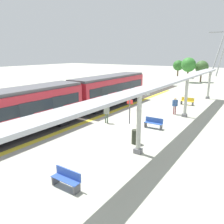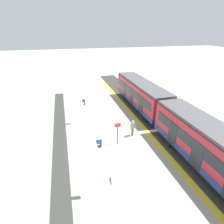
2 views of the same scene
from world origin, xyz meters
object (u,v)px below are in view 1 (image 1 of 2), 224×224
Objects in this scene: train_near_carriage at (15,112)px; bench_mid_platform at (187,101)px; canopy_pillar_third at (186,97)px; canopy_pillar_fourth at (209,84)px; canopy_pillar_second at (139,123)px; passenger_by_the_benches at (175,104)px; bench_near_end at (154,123)px; trash_bin at (135,137)px; passenger_waiting_near_edge at (107,111)px; bench_far_end at (67,179)px; train_far_carriage at (110,90)px; platform_info_sign at (130,109)px.

train_near_carriage is 7.66× the size of bench_mid_platform.
canopy_pillar_fourth is at bearing 90.00° from canopy_pillar_third.
passenger_by_the_benches is at bearing 96.26° from canopy_pillar_second.
canopy_pillar_third is 2.49× the size of bench_mid_platform.
train_near_carriage is 10.62m from bench_near_end.
canopy_pillar_third is 10.67m from canopy_pillar_fourth.
trash_bin is at bearing 24.12° from train_near_carriage.
train_near_carriage is 6.97× the size of passenger_waiting_near_edge.
train_near_carriage is 24.40m from canopy_pillar_fourth.
trash_bin is at bearing -88.37° from bench_mid_platform.
bench_far_end is at bearing -19.96° from train_near_carriage.
train_far_carriage is 7.38m from platform_info_sign.
passenger_by_the_benches is (7.61, 12.49, -0.77)m from train_near_carriage.
canopy_pillar_third reaches higher than passenger_waiting_near_edge.
bench_far_end is at bearing -92.29° from canopy_pillar_fourth.
bench_near_end is 5.24m from passenger_by_the_benches.
canopy_pillar_fourth is 25.65m from bench_far_end.
canopy_pillar_third and canopy_pillar_fourth have the same top height.
canopy_pillar_second reaches higher than bench_mid_platform.
bench_near_end is 0.90× the size of passenger_waiting_near_edge.
passenger_waiting_near_edge is at bearing -153.54° from platform_info_sign.
train_far_carriage is 11.82m from trash_bin.
passenger_by_the_benches is at bearing 67.11° from platform_info_sign.
bench_near_end is at bearing 43.76° from train_near_carriage.
passenger_waiting_near_edge is (-1.80, -0.89, -0.28)m from platform_info_sign.
bench_far_end is at bearing -89.64° from passenger_by_the_benches.
train_far_carriage is 13.69m from canopy_pillar_fourth.
canopy_pillar_fourth is 2.51× the size of bench_far_end.
canopy_pillar_fourth reaches higher than train_far_carriage.
canopy_pillar_fourth is 1.72× the size of platform_info_sign.
bench_mid_platform is at bearing 94.69° from canopy_pillar_second.
canopy_pillar_fourth reaches higher than passenger_waiting_near_edge.
canopy_pillar_second is at bearing -83.74° from passenger_by_the_benches.
bench_far_end is 6.33m from trash_bin.
train_near_carriage is at bearing -119.57° from passenger_waiting_near_edge.
bench_near_end is 3.77m from trash_bin.
bench_mid_platform is at bearing 90.69° from bench_near_end.
train_near_carriage is 7.72× the size of bench_near_end.
canopy_pillar_second is 2.51× the size of bench_far_end.
passenger_by_the_benches is (-0.10, 15.29, 0.61)m from bench_far_end.
passenger_waiting_near_edge is 0.99× the size of passenger_by_the_benches.
platform_info_sign is at bearing 123.98° from trash_bin.
passenger_by_the_benches is at bearing 90.36° from bench_far_end.
canopy_pillar_third is at bearing -0.78° from train_far_carriage.
canopy_pillar_second is 1.00× the size of canopy_pillar_third.
passenger_waiting_near_edge is (-3.89, -11.20, 0.60)m from bench_mid_platform.
train_far_carriage is 9.26m from bench_mid_platform.
bench_mid_platform is 11.87m from passenger_waiting_near_edge.
platform_info_sign reaches higher than bench_far_end.
canopy_pillar_second and canopy_pillar_third have the same top height.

